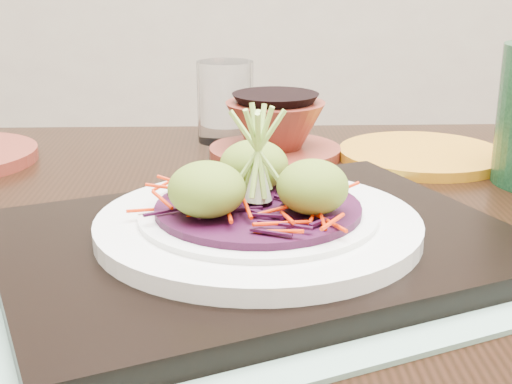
{
  "coord_description": "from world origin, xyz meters",
  "views": [
    {
      "loc": [
        -0.13,
        -0.63,
        0.89
      ],
      "look_at": [
        -0.09,
        -0.13,
        0.73
      ],
      "focal_mm": 50.0,
      "sensor_mm": 36.0,
      "label": 1
    }
  ],
  "objects": [
    {
      "name": "carrot_julienne",
      "position": [
        -0.09,
        -0.15,
        0.73
      ],
      "size": [
        0.18,
        0.18,
        0.01
      ],
      "primitive_type": null,
      "color": "red",
      "rests_on": "cabbage_bed"
    },
    {
      "name": "placemat",
      "position": [
        -0.09,
        -0.15,
        0.69
      ],
      "size": [
        0.5,
        0.45,
        0.0
      ],
      "primitive_type": "cube",
      "rotation": [
        0.0,
        0.0,
        0.35
      ],
      "color": "#88B097",
      "rests_on": "dining_table"
    },
    {
      "name": "guacamole_scoops",
      "position": [
        -0.09,
        -0.15,
        0.75
      ],
      "size": [
        0.13,
        0.11,
        0.04
      ],
      "color": "#597322",
      "rests_on": "cabbage_bed"
    },
    {
      "name": "white_plate",
      "position": [
        -0.09,
        -0.15,
        0.71
      ],
      "size": [
        0.23,
        0.23,
        0.02
      ],
      "color": "white",
      "rests_on": "serving_tray"
    },
    {
      "name": "terracotta_bowl_set",
      "position": [
        -0.05,
        0.13,
        0.71
      ],
      "size": [
        0.17,
        0.17,
        0.06
      ],
      "rotation": [
        0.0,
        0.0,
        0.21
      ],
      "color": "maroon",
      "rests_on": "dining_table"
    },
    {
      "name": "scallion_garnish",
      "position": [
        -0.09,
        -0.15,
        0.76
      ],
      "size": [
        0.05,
        0.05,
        0.08
      ],
      "primitive_type": null,
      "color": "#97C34E",
      "rests_on": "cabbage_bed"
    },
    {
      "name": "yellow_plate",
      "position": [
        0.11,
        0.11,
        0.69
      ],
      "size": [
        0.23,
        0.23,
        0.01
      ],
      "primitive_type": "cylinder",
      "rotation": [
        0.0,
        0.0,
        0.38
      ],
      "color": "#B97214",
      "rests_on": "dining_table"
    },
    {
      "name": "dining_table",
      "position": [
        -0.09,
        -0.08,
        0.6
      ],
      "size": [
        1.13,
        0.78,
        0.69
      ],
      "rotation": [
        0.0,
        0.0,
        -0.04
      ],
      "color": "black",
      "rests_on": "ground"
    },
    {
      "name": "serving_tray",
      "position": [
        -0.09,
        -0.15,
        0.7
      ],
      "size": [
        0.43,
        0.38,
        0.02
      ],
      "primitive_type": "cube",
      "rotation": [
        0.0,
        0.0,
        0.35
      ],
      "color": "black",
      "rests_on": "placemat"
    },
    {
      "name": "water_glass",
      "position": [
        -0.1,
        0.21,
        0.73
      ],
      "size": [
        0.08,
        0.08,
        0.1
      ],
      "primitive_type": "cylinder",
      "rotation": [
        0.0,
        0.0,
        -0.17
      ],
      "color": "white",
      "rests_on": "dining_table"
    },
    {
      "name": "cabbage_bed",
      "position": [
        -0.09,
        -0.15,
        0.73
      ],
      "size": [
        0.15,
        0.15,
        0.01
      ],
      "primitive_type": "cylinder",
      "color": "#360A2B",
      "rests_on": "white_plate"
    }
  ]
}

